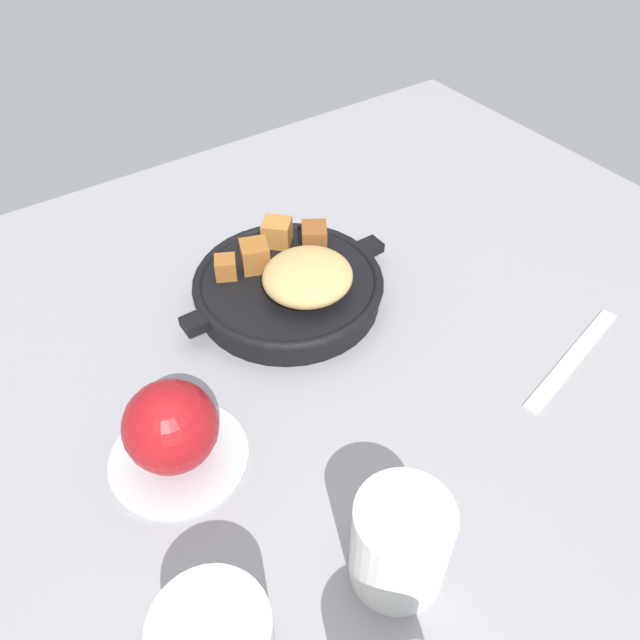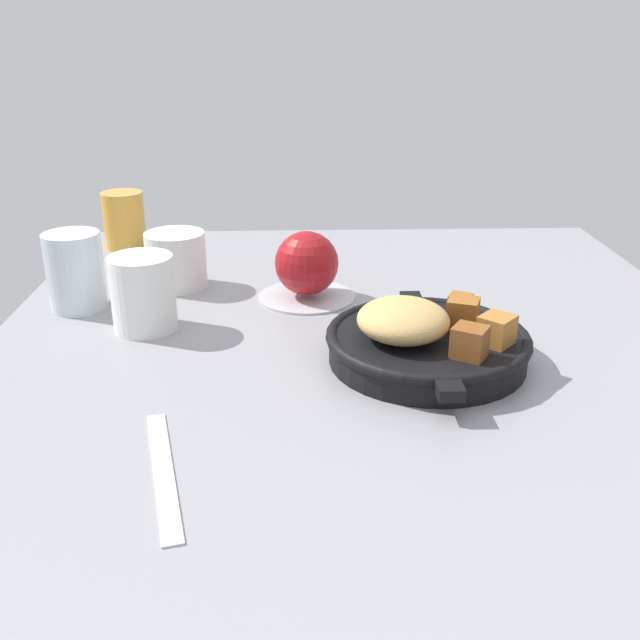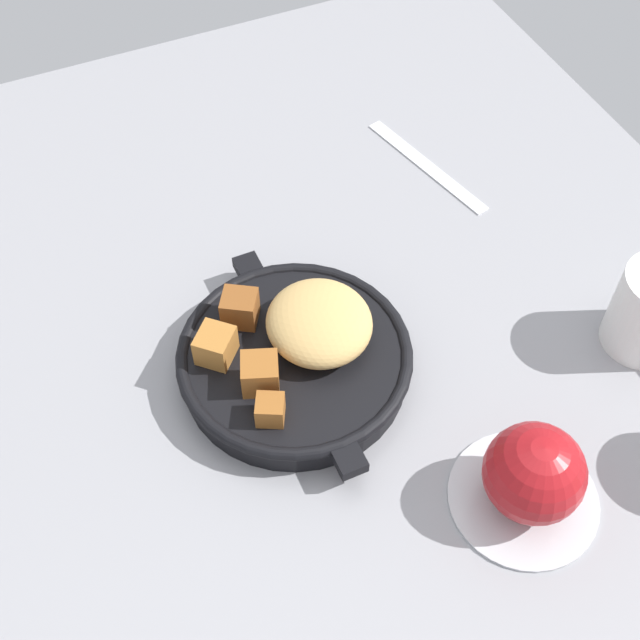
% 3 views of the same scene
% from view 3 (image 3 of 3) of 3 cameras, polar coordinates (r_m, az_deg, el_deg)
% --- Properties ---
extents(ground_plane, '(1.07, 0.85, 0.02)m').
position_cam_3_polar(ground_plane, '(0.81, 2.21, -2.07)').
color(ground_plane, gray).
extents(cast_iron_skillet, '(0.26, 0.21, 0.07)m').
position_cam_3_polar(cast_iron_skillet, '(0.76, -1.60, -2.34)').
color(cast_iron_skillet, black).
rests_on(cast_iron_skillet, ground_plane).
extents(saucer_plate, '(0.13, 0.13, 0.01)m').
position_cam_3_polar(saucer_plate, '(0.73, 13.67, -11.66)').
color(saucer_plate, '#B7BABF').
rests_on(saucer_plate, ground_plane).
extents(red_apple, '(0.08, 0.08, 0.08)m').
position_cam_3_polar(red_apple, '(0.69, 14.36, -10.06)').
color(red_apple, maroon).
rests_on(red_apple, saucer_plate).
extents(butter_knife, '(0.18, 0.06, 0.00)m').
position_cam_3_polar(butter_knife, '(0.97, 7.25, 10.41)').
color(butter_knife, silver).
rests_on(butter_knife, ground_plane).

